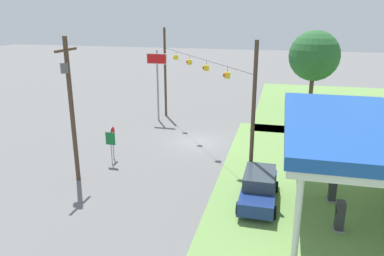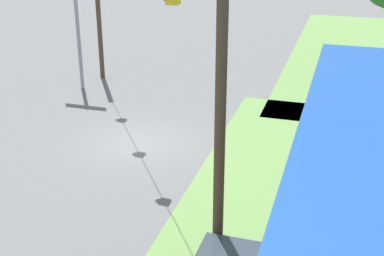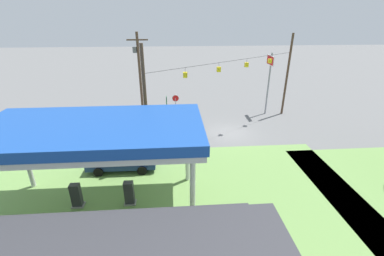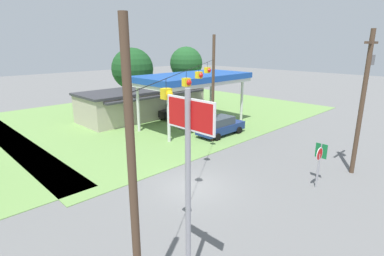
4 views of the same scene
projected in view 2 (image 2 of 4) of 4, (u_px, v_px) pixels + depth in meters
The scene contains 2 objects.
ground_plane at pixel (138, 143), 20.64m from camera, with size 160.00×160.00×0.00m, color slate.
signal_span_gantry at pixel (133, 18), 18.75m from camera, with size 14.83×10.24×8.91m.
Camera 2 is at (17.37, 7.44, 8.58)m, focal length 50.00 mm.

